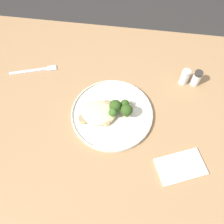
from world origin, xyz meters
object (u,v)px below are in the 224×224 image
object	(u,v)px
seared_scallop_large_seared	(107,104)
broccoli_floret_right_tilted	(127,110)
folded_napkin	(181,167)
seared_scallop_half_hidden	(97,120)
dinner_fork	(35,70)
seared_scallop_center_golden	(83,118)
seared_scallop_right_edge	(93,110)
broccoli_floret_front_edge	(115,106)
broccoli_floret_small_sprig	(113,113)
pepper_shaker	(197,78)
salt_shaker	(185,77)
seared_scallop_on_noodles	(106,122)
dinner_plate	(112,114)
seared_scallop_left_edge	(99,112)
broccoli_floret_beside_noodles	(125,104)
seared_scallop_tiny_bay	(105,114)

from	to	relation	value
seared_scallop_large_seared	broccoli_floret_right_tilted	size ratio (longest dim) A/B	0.46
broccoli_floret_right_tilted	folded_napkin	world-z (taller)	broccoli_floret_right_tilted
seared_scallop_half_hidden	dinner_fork	distance (m)	0.35
seared_scallop_center_golden	seared_scallop_right_edge	xyz separation A→B (m)	(0.03, 0.04, 0.00)
seared_scallop_large_seared	broccoli_floret_front_edge	bearing A→B (deg)	-24.06
broccoli_floret_small_sprig	pepper_shaker	bearing A→B (deg)	33.88
broccoli_floret_small_sprig	salt_shaker	world-z (taller)	salt_shaker
seared_scallop_on_noodles	salt_shaker	distance (m)	0.35
salt_shaker	broccoli_floret_small_sprig	bearing A→B (deg)	-141.65
seared_scallop_half_hidden	dinner_plate	bearing A→B (deg)	40.53
seared_scallop_right_edge	dinner_fork	xyz separation A→B (m)	(-0.27, 0.16, -0.02)
broccoli_floret_small_sprig	dinner_fork	world-z (taller)	broccoli_floret_small_sprig
seared_scallop_left_edge	broccoli_floret_beside_noodles	xyz separation A→B (m)	(0.09, 0.03, 0.02)
seared_scallop_left_edge	broccoli_floret_right_tilted	distance (m)	0.10
seared_scallop_right_edge	dinner_plate	bearing A→B (deg)	0.38
seared_scallop_right_edge	dinner_fork	size ratio (longest dim) A/B	0.19
broccoli_floret_beside_noodles	seared_scallop_center_golden	bearing A→B (deg)	-154.33
folded_napkin	seared_scallop_on_noodles	bearing A→B (deg)	155.41
seared_scallop_on_noodles	seared_scallop_large_seared	xyz separation A→B (m)	(-0.01, 0.07, 0.00)
seared_scallop_left_edge	broccoli_floret_right_tilted	bearing A→B (deg)	0.92
seared_scallop_right_edge	seared_scallop_large_seared	bearing A→B (deg)	33.00
seared_scallop_center_golden	broccoli_floret_small_sprig	size ratio (longest dim) A/B	0.72
seared_scallop_right_edge	broccoli_floret_beside_noodles	world-z (taller)	broccoli_floret_beside_noodles
broccoli_floret_right_tilted	pepper_shaker	size ratio (longest dim) A/B	0.95
seared_scallop_tiny_bay	broccoli_floret_right_tilted	size ratio (longest dim) A/B	0.56
seared_scallop_right_edge	broccoli_floret_right_tilted	xyz separation A→B (m)	(0.12, -0.00, 0.03)
seared_scallop_on_noodles	pepper_shaker	bearing A→B (deg)	35.62
broccoli_floret_front_edge	seared_scallop_tiny_bay	bearing A→B (deg)	-141.33
broccoli_floret_small_sprig	folded_napkin	xyz separation A→B (m)	(0.24, -0.15, -0.04)
seared_scallop_right_edge	salt_shaker	world-z (taller)	salt_shaker
broccoli_floret_small_sprig	folded_napkin	distance (m)	0.28
seared_scallop_left_edge	pepper_shaker	bearing A→B (deg)	28.86
seared_scallop_center_golden	seared_scallop_half_hidden	size ratio (longest dim) A/B	1.34
seared_scallop_center_golden	broccoli_floret_front_edge	xyz separation A→B (m)	(0.10, 0.05, 0.02)
seared_scallop_on_noodles	salt_shaker	size ratio (longest dim) A/B	0.46
seared_scallop_half_hidden	seared_scallop_right_edge	xyz separation A→B (m)	(-0.02, 0.04, 0.00)
seared_scallop_left_edge	folded_napkin	bearing A→B (deg)	-28.16
seared_scallop_center_golden	dinner_fork	xyz separation A→B (m)	(-0.24, 0.20, -0.02)
seared_scallop_right_edge	broccoli_floret_small_sprig	xyz separation A→B (m)	(0.07, -0.01, 0.02)
seared_scallop_center_golden	broccoli_floret_right_tilted	bearing A→B (deg)	13.03
seared_scallop_right_edge	seared_scallop_large_seared	world-z (taller)	same
seared_scallop_half_hidden	salt_shaker	size ratio (longest dim) A/B	0.39
seared_scallop_on_noodles	dinner_fork	xyz separation A→B (m)	(-0.32, 0.20, -0.02)
broccoli_floret_right_tilted	dinner_fork	size ratio (longest dim) A/B	0.35
seared_scallop_center_golden	dinner_plate	bearing A→B (deg)	22.14
dinner_plate	dinner_fork	distance (m)	0.37
seared_scallop_center_golden	seared_scallop_half_hidden	distance (m)	0.05
broccoli_floret_small_sprig	broccoli_floret_front_edge	distance (m)	0.03
broccoli_floret_beside_noodles	seared_scallop_tiny_bay	bearing A→B (deg)	-147.88
seared_scallop_left_edge	seared_scallop_half_hidden	world-z (taller)	seared_scallop_left_edge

